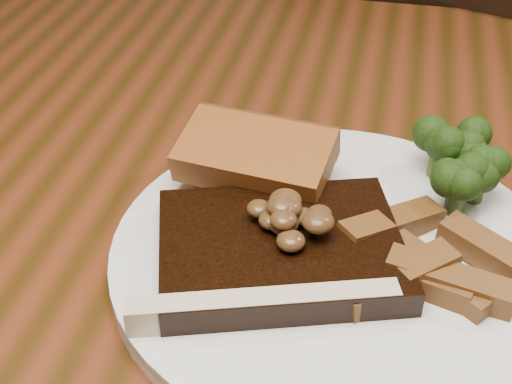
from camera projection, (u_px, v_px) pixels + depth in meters
dining_table at (254, 309)px, 0.59m from camera, size 1.60×0.90×0.75m
chair_far at (406, 155)px, 1.16m from camera, size 0.49×0.49×0.81m
plate at (334, 258)px, 0.49m from camera, size 0.33×0.33×0.01m
steak at (280, 251)px, 0.47m from camera, size 0.19×0.16×0.02m
steak_bone at (264, 312)px, 0.43m from camera, size 0.16×0.07×0.02m
mushroom_pile at (283, 208)px, 0.46m from camera, size 0.06×0.06×0.03m
garlic_bread at (255, 178)px, 0.54m from camera, size 0.12×0.08×0.02m
potato_wedges at (426, 256)px, 0.47m from camera, size 0.10×0.10×0.02m
broccoli_cluster at (449, 166)px, 0.53m from camera, size 0.08×0.08×0.04m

